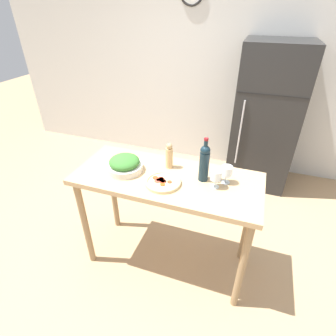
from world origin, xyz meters
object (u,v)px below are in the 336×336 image
at_px(wine_bottle, 204,162).
at_px(salad_bowl, 125,164).
at_px(refrigerator, 265,119).
at_px(pepper_mill, 169,156).
at_px(wine_glass_near, 216,176).
at_px(homemade_pizza, 163,182).
at_px(wine_glass_far, 227,171).

relative_size(wine_bottle, salad_bowl, 1.22).
bearing_deg(refrigerator, pepper_mill, -115.09).
bearing_deg(refrigerator, wine_glass_near, -100.68).
relative_size(refrigerator, homemade_pizza, 6.63).
distance_m(wine_bottle, pepper_mill, 0.31).
bearing_deg(wine_bottle, pepper_mill, 164.43).
xyz_separation_m(wine_glass_near, pepper_mill, (-0.40, 0.15, 0.01)).
distance_m(refrigerator, homemade_pizza, 1.90).
xyz_separation_m(wine_glass_near, homemade_pizza, (-0.37, -0.08, -0.08)).
distance_m(pepper_mill, salad_bowl, 0.36).
bearing_deg(salad_bowl, refrigerator, 58.59).
height_order(refrigerator, wine_bottle, refrigerator).
xyz_separation_m(pepper_mill, homemade_pizza, (0.03, -0.23, -0.09)).
xyz_separation_m(refrigerator, wine_glass_near, (-0.32, -1.69, 0.17)).
distance_m(refrigerator, pepper_mill, 1.71).
bearing_deg(refrigerator, wine_bottle, -104.56).
relative_size(wine_glass_near, wine_glass_far, 1.00).
bearing_deg(pepper_mill, refrigerator, 64.91).
height_order(refrigerator, homemade_pizza, refrigerator).
relative_size(refrigerator, wine_glass_near, 12.52).
height_order(pepper_mill, homemade_pizza, pepper_mill).
bearing_deg(wine_glass_far, wine_glass_near, -128.24).
xyz_separation_m(salad_bowl, homemade_pizza, (0.35, -0.07, -0.04)).
height_order(wine_bottle, wine_glass_near, wine_bottle).
distance_m(wine_glass_far, pepper_mill, 0.47).
relative_size(wine_glass_far, homemade_pizza, 0.53).
xyz_separation_m(wine_bottle, salad_bowl, (-0.62, -0.08, -0.10)).
distance_m(wine_bottle, wine_glass_near, 0.14).
height_order(wine_glass_near, pepper_mill, pepper_mill).
distance_m(wine_bottle, salad_bowl, 0.63).
distance_m(wine_glass_far, salad_bowl, 0.79).
relative_size(wine_bottle, wine_glass_near, 2.46).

